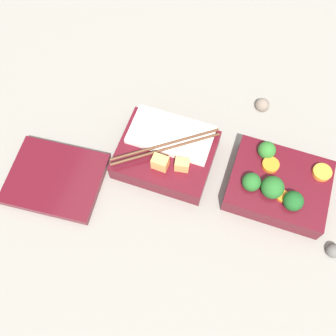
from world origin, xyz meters
The scene contains 6 objects.
ground_plane centered at (0.00, 0.00, 0.00)m, with size 3.00×3.00×0.00m, color gray.
bento_tray_vegetable centered at (-0.10, -0.01, 0.03)m, with size 0.18×0.14×0.07m.
bento_tray_rice centered at (0.11, -0.01, 0.02)m, with size 0.18×0.14×0.07m.
bento_lid centered at (0.30, 0.10, 0.01)m, with size 0.17×0.14×0.02m, color #510F19.
pebble_0 centered at (-0.22, 0.07, 0.01)m, with size 0.02×0.02×0.02m, color #595651.
pebble_1 centered at (-0.03, -0.19, 0.01)m, with size 0.03×0.03×0.03m, color #7A6B5B.
Camera 1 is at (0.00, 0.32, 0.68)m, focal length 42.00 mm.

